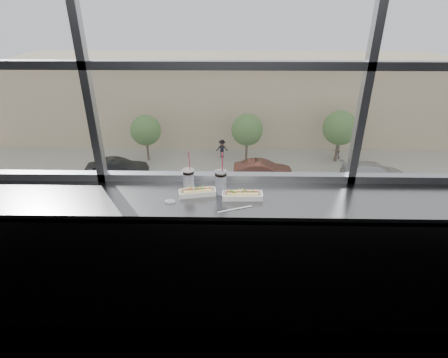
{
  "coord_description": "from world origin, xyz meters",
  "views": [
    {
      "loc": [
        0.04,
        -1.03,
        2.38
      ],
      "look_at": [
        -0.01,
        1.23,
        1.25
      ],
      "focal_mm": 28.0,
      "sensor_mm": 36.0,
      "label": 1
    }
  ],
  "objects_px": {
    "hotdog_tray_left": "(197,192)",
    "car_far_c": "(374,169)",
    "soda_cup_right": "(221,181)",
    "car_far_b": "(263,168)",
    "loose_straw": "(235,209)",
    "wrapper": "(170,201)",
    "tree_right": "(340,128)",
    "pedestrian_b": "(222,147)",
    "pedestrian_d": "(337,149)",
    "hotdog_tray_right": "(242,195)",
    "tree_left": "(146,130)",
    "car_near_a": "(0,218)",
    "car_near_d": "(337,223)",
    "tree_center": "(247,130)",
    "car_near_c": "(225,222)",
    "car_far_a": "(117,166)",
    "soda_cup_left": "(189,179)",
    "car_near_b": "(132,221)"
  },
  "relations": [
    {
      "from": "hotdog_tray_left",
      "to": "soda_cup_right",
      "type": "height_order",
      "value": "soda_cup_right"
    },
    {
      "from": "car_near_b",
      "to": "tree_center",
      "type": "height_order",
      "value": "tree_center"
    },
    {
      "from": "hotdog_tray_right",
      "to": "soda_cup_right",
      "type": "distance_m",
      "value": 0.19
    },
    {
      "from": "car_far_b",
      "to": "pedestrian_b",
      "type": "height_order",
      "value": "car_far_b"
    },
    {
      "from": "tree_center",
      "to": "hotdog_tray_right",
      "type": "bearing_deg",
      "value": -92.87
    },
    {
      "from": "wrapper",
      "to": "car_far_b",
      "type": "bearing_deg",
      "value": 82.58
    },
    {
      "from": "loose_straw",
      "to": "tree_left",
      "type": "xyz_separation_m",
      "value": [
        -7.84,
        28.45,
        -9.12
      ]
    },
    {
      "from": "car_far_b",
      "to": "hotdog_tray_left",
      "type": "bearing_deg",
      "value": 175.26
    },
    {
      "from": "tree_center",
      "to": "tree_right",
      "type": "bearing_deg",
      "value": 0.0
    },
    {
      "from": "hotdog_tray_left",
      "to": "car_far_c",
      "type": "relative_size",
      "value": 0.05
    },
    {
      "from": "car_far_c",
      "to": "pedestrian_b",
      "type": "bearing_deg",
      "value": 71.46
    },
    {
      "from": "tree_left",
      "to": "car_near_a",
      "type": "bearing_deg",
      "value": -119.84
    },
    {
      "from": "car_near_d",
      "to": "tree_right",
      "type": "height_order",
      "value": "tree_right"
    },
    {
      "from": "wrapper",
      "to": "tree_right",
      "type": "relative_size",
      "value": 0.02
    },
    {
      "from": "loose_straw",
      "to": "tree_left",
      "type": "distance_m",
      "value": 30.89
    },
    {
      "from": "loose_straw",
      "to": "car_near_a",
      "type": "relative_size",
      "value": 0.04
    },
    {
      "from": "tree_left",
      "to": "tree_center",
      "type": "distance_m",
      "value": 9.32
    },
    {
      "from": "car_far_a",
      "to": "car_far_b",
      "type": "height_order",
      "value": "car_far_a"
    },
    {
      "from": "hotdog_tray_left",
      "to": "car_far_b",
      "type": "xyz_separation_m",
      "value": [
        2.98,
        24.25,
        -10.98
      ]
    },
    {
      "from": "tree_center",
      "to": "tree_right",
      "type": "height_order",
      "value": "tree_right"
    },
    {
      "from": "soda_cup_right",
      "to": "loose_straw",
      "type": "bearing_deg",
      "value": -66.6
    },
    {
      "from": "car_far_a",
      "to": "pedestrian_d",
      "type": "distance_m",
      "value": 20.24
    },
    {
      "from": "hotdog_tray_left",
      "to": "car_far_a",
      "type": "height_order",
      "value": "hotdog_tray_left"
    },
    {
      "from": "soda_cup_right",
      "to": "car_far_b",
      "type": "height_order",
      "value": "soda_cup_right"
    },
    {
      "from": "hotdog_tray_left",
      "to": "car_near_c",
      "type": "relative_size",
      "value": 0.05
    },
    {
      "from": "soda_cup_right",
      "to": "pedestrian_b",
      "type": "distance_m",
      "value": 31.05
    },
    {
      "from": "soda_cup_left",
      "to": "car_near_d",
      "type": "xyz_separation_m",
      "value": [
        7.09,
        16.17,
        -11.14
      ]
    },
    {
      "from": "loose_straw",
      "to": "car_near_a",
      "type": "height_order",
      "value": "loose_straw"
    },
    {
      "from": "hotdog_tray_right",
      "to": "wrapper",
      "type": "height_order",
      "value": "hotdog_tray_right"
    },
    {
      "from": "wrapper",
      "to": "car_near_a",
      "type": "xyz_separation_m",
      "value": [
        -14.26,
        16.36,
        -10.96
      ]
    },
    {
      "from": "hotdog_tray_left",
      "to": "tree_left",
      "type": "height_order",
      "value": "hotdog_tray_left"
    },
    {
      "from": "hotdog_tray_right",
      "to": "pedestrian_b",
      "type": "xyz_separation_m",
      "value": [
        -0.89,
        29.07,
        -11.02
      ]
    },
    {
      "from": "car_near_a",
      "to": "car_far_c",
      "type": "distance_m",
      "value": 27.83
    },
    {
      "from": "hotdog_tray_right",
      "to": "car_near_a",
      "type": "bearing_deg",
      "value": 130.77
    },
    {
      "from": "car_far_b",
      "to": "pedestrian_b",
      "type": "bearing_deg",
      "value": 38.84
    },
    {
      "from": "hotdog_tray_right",
      "to": "car_far_c",
      "type": "relative_size",
      "value": 0.05
    },
    {
      "from": "car_far_b",
      "to": "pedestrian_d",
      "type": "height_order",
      "value": "car_far_b"
    },
    {
      "from": "car_far_c",
      "to": "car_near_c",
      "type": "height_order",
      "value": "car_far_c"
    },
    {
      "from": "car_far_a",
      "to": "hotdog_tray_left",
      "type": "bearing_deg",
      "value": -166.89
    },
    {
      "from": "car_near_d",
      "to": "pedestrian_d",
      "type": "relative_size",
      "value": 2.97
    },
    {
      "from": "wrapper",
      "to": "pedestrian_b",
      "type": "bearing_deg",
      "value": 90.73
    },
    {
      "from": "soda_cup_left",
      "to": "car_far_a",
      "type": "relative_size",
      "value": 0.05
    },
    {
      "from": "car_near_d",
      "to": "pedestrian_d",
      "type": "xyz_separation_m",
      "value": [
        3.37,
        12.68,
        -0.01
      ]
    },
    {
      "from": "car_near_a",
      "to": "car_near_c",
      "type": "height_order",
      "value": "car_near_a"
    },
    {
      "from": "loose_straw",
      "to": "car_far_c",
      "type": "distance_m",
      "value": 29.35
    },
    {
      "from": "car_far_b",
      "to": "pedestrian_d",
      "type": "bearing_deg",
      "value": -55.42
    },
    {
      "from": "hotdog_tray_right",
      "to": "car_near_d",
      "type": "height_order",
      "value": "hotdog_tray_right"
    },
    {
      "from": "hotdog_tray_right",
      "to": "car_far_b",
      "type": "relative_size",
      "value": 0.05
    },
    {
      "from": "soda_cup_right",
      "to": "car_far_c",
      "type": "distance_m",
      "value": 29.23
    },
    {
      "from": "pedestrian_d",
      "to": "car_far_a",
      "type": "bearing_deg",
      "value": 13.38
    }
  ]
}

